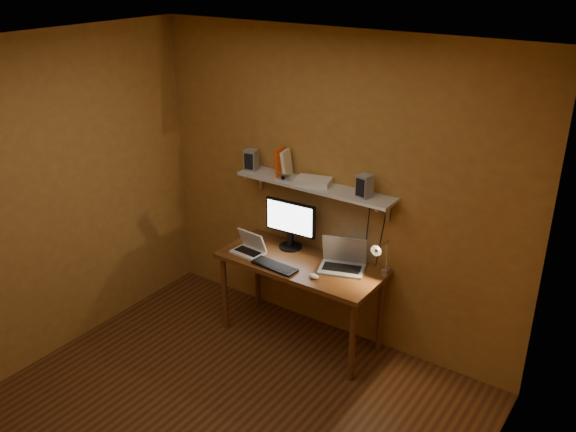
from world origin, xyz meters
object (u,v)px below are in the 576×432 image
Objects in this scene: keyboard at (275,266)px; mouse at (314,276)px; speaker_left at (251,160)px; desk at (301,271)px; wall_shelf at (314,186)px; netbook at (250,247)px; speaker_right at (365,186)px; desk_lamp at (381,255)px; laptop at (343,260)px; shelf_camera at (284,177)px; router at (313,181)px; monitor at (290,222)px.

keyboard is 4.43× the size of mouse.
desk is at bearing -29.07° from speaker_left.
wall_shelf reaches higher than netbook.
speaker_left reaches higher than keyboard.
mouse is 0.50× the size of speaker_right.
desk_lamp reaches higher than keyboard.
shelf_camera is at bearing 158.97° from laptop.
router is (-0.67, 0.07, 0.44)m from desk_lamp.
desk is at bearing 178.93° from laptop.
shelf_camera reaches higher than laptop.
desk_lamp is (0.66, 0.13, 0.29)m from desk.
speaker_right is (0.22, 0.34, 0.70)m from mouse.
speaker_right is at bearing 165.36° from desk_lamp.
router reaches higher than desk_lamp.
desk_lamp is at bearing 15.99° from netbook.
desk is 0.31m from mouse.
desk_lamp is at bearing -16.17° from laptop.
netbook is at bearing -167.17° from desk.
wall_shelf is 0.77m from netbook.
desk is at bearing 153.75° from mouse.
shelf_camera reaches higher than keyboard.
netbook is 1.58× the size of speaker_left.
monitor reaches higher than mouse.
shelf_camera is (-0.59, 0.02, 0.58)m from laptop.
mouse is (0.46, -0.34, -0.22)m from monitor.
shelf_camera is (0.19, 0.23, 0.60)m from netbook.
shelf_camera is (-0.26, -0.06, 0.04)m from wall_shelf.
speaker_left is at bearing 127.83° from netbook.
keyboard is (0.10, -0.37, -0.23)m from monitor.
keyboard is at bearing -11.88° from netbook.
shelf_camera is (0.38, -0.06, -0.06)m from speaker_left.
wall_shelf is 2.95× the size of monitor.
speaker_right is (-0.20, 0.05, 0.51)m from desk_lamp.
shelf_camera is (-0.72, -0.05, -0.06)m from speaker_right.
wall_shelf is at bearing 14.00° from shelf_camera.
monitor is 0.63m from speaker_left.
shelf_camera is at bearing -164.27° from speaker_right.
speaker_left is (-0.64, -0.01, 0.11)m from wall_shelf.
shelf_camera is at bearing 179.76° from desk_lamp.
speaker_right is at bearing 10.11° from laptop.
mouse is at bearing -55.55° from router.
laptop is 0.35m from desk_lamp.
desk is at bearing 61.23° from keyboard.
desk is 3.52× the size of keyboard.
wall_shelf is 0.47m from speaker_right.
speaker_left is 1.10m from speaker_right.
desk is 0.39m from laptop.
laptop reaches higher than keyboard.
monitor is 2.63× the size of speaker_right.
keyboard is 0.99m from speaker_right.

